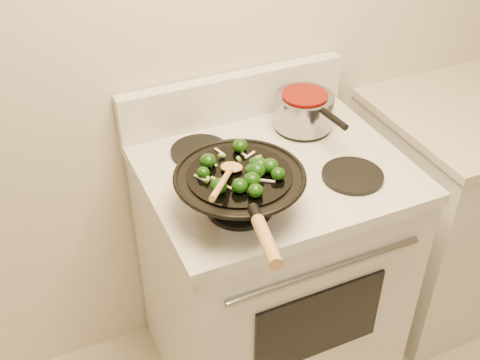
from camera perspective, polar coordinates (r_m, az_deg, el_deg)
name	(u,v)px	position (r m, az deg, el deg)	size (l,w,h in m)	color
stove	(269,271)	(2.10, 2.79, -8.58)	(0.78, 0.67, 1.08)	silver
counter_unit	(467,203)	(2.56, 20.75, -2.04)	(0.81, 0.62, 0.91)	silver
wok	(240,190)	(1.59, 0.00, -0.91)	(0.35, 0.57, 0.19)	black
stirfry	(245,171)	(1.55, 0.50, 0.86)	(0.21, 0.25, 0.04)	black
wooden_spoon	(226,176)	(1.50, -1.29, 0.42)	(0.18, 0.24, 0.10)	#B68247
saucepan	(304,110)	(1.95, 6.10, 6.63)	(0.19, 0.31, 0.11)	gray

